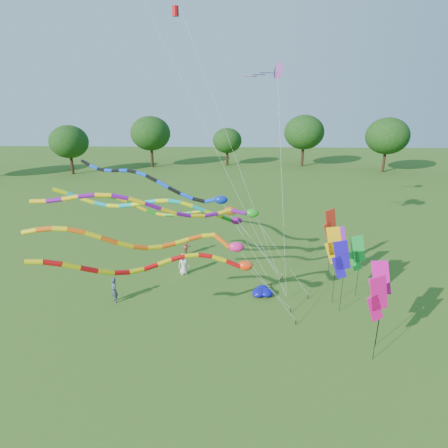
{
  "coord_description": "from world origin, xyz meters",
  "views": [
    {
      "loc": [
        -0.81,
        -17.56,
        12.68
      ],
      "look_at": [
        -1.6,
        5.24,
        4.8
      ],
      "focal_mm": 30.0,
      "sensor_mm": 36.0,
      "label": 1
    }
  ],
  "objects_px": {
    "tube_kite_red": "(174,264)",
    "person_b": "(114,290)",
    "tube_kite_orange": "(164,241)",
    "blue_nylon_heap": "(263,291)",
    "person_a": "(184,264)",
    "person_c": "(187,246)"
  },
  "relations": [
    {
      "from": "blue_nylon_heap",
      "to": "tube_kite_orange",
      "type": "bearing_deg",
      "value": -137.76
    },
    {
      "from": "person_a",
      "to": "person_c",
      "type": "distance_m",
      "value": 3.64
    },
    {
      "from": "tube_kite_orange",
      "to": "person_a",
      "type": "bearing_deg",
      "value": 80.35
    },
    {
      "from": "tube_kite_red",
      "to": "person_b",
      "type": "height_order",
      "value": "tube_kite_red"
    },
    {
      "from": "person_b",
      "to": "tube_kite_orange",
      "type": "bearing_deg",
      "value": 11.34
    },
    {
      "from": "blue_nylon_heap",
      "to": "person_b",
      "type": "bearing_deg",
      "value": -172.54
    },
    {
      "from": "tube_kite_orange",
      "to": "person_a",
      "type": "height_order",
      "value": "tube_kite_orange"
    },
    {
      "from": "person_a",
      "to": "person_b",
      "type": "height_order",
      "value": "person_b"
    },
    {
      "from": "tube_kite_red",
      "to": "person_b",
      "type": "relative_size",
      "value": 7.42
    },
    {
      "from": "blue_nylon_heap",
      "to": "person_c",
      "type": "bearing_deg",
      "value": 132.06
    },
    {
      "from": "tube_kite_orange",
      "to": "blue_nylon_heap",
      "type": "height_order",
      "value": "tube_kite_orange"
    },
    {
      "from": "person_b",
      "to": "person_c",
      "type": "distance_m",
      "value": 8.63
    },
    {
      "from": "tube_kite_red",
      "to": "tube_kite_orange",
      "type": "bearing_deg",
      "value": -157.77
    },
    {
      "from": "tube_kite_red",
      "to": "tube_kite_orange",
      "type": "distance_m",
      "value": 1.53
    },
    {
      "from": "blue_nylon_heap",
      "to": "tube_kite_red",
      "type": "bearing_deg",
      "value": -137.8
    },
    {
      "from": "blue_nylon_heap",
      "to": "person_b",
      "type": "distance_m",
      "value": 9.71
    },
    {
      "from": "tube_kite_red",
      "to": "blue_nylon_heap",
      "type": "height_order",
      "value": "tube_kite_red"
    },
    {
      "from": "person_c",
      "to": "blue_nylon_heap",
      "type": "bearing_deg",
      "value": -139.54
    },
    {
      "from": "tube_kite_orange",
      "to": "person_c",
      "type": "bearing_deg",
      "value": 80.68
    },
    {
      "from": "person_a",
      "to": "tube_kite_red",
      "type": "bearing_deg",
      "value": -104.51
    },
    {
      "from": "tube_kite_orange",
      "to": "person_b",
      "type": "xyz_separation_m",
      "value": [
        -4.2,
        3.66,
        -4.89
      ]
    },
    {
      "from": "blue_nylon_heap",
      "to": "person_b",
      "type": "xyz_separation_m",
      "value": [
        -9.61,
        -1.26,
        0.6
      ]
    }
  ]
}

